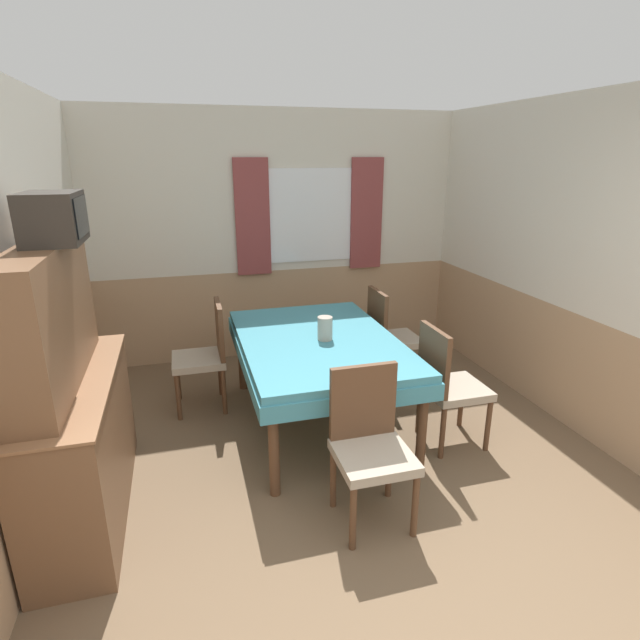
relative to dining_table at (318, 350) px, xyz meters
The scene contains 11 objects.
wall_back 1.81m from the dining_table, 88.19° to the left, with size 4.29×0.10×2.60m.
wall_left 2.07m from the dining_table, behind, with size 0.05×4.38×2.60m.
wall_right 2.13m from the dining_table, ahead, with size 0.05×4.38×2.60m.
dining_table is the anchor object (origin of this frame).
chair_left_far 1.03m from the dining_table, 147.15° to the left, with size 0.44×0.44×0.95m.
chair_head_near 1.17m from the dining_table, 90.00° to the right, with size 0.44×0.44×0.95m.
chair_right_near 1.03m from the dining_table, 32.85° to the right, with size 0.44×0.44×0.95m.
chair_right_far 1.03m from the dining_table, 32.85° to the left, with size 0.44×0.44×0.95m.
sideboard 1.81m from the dining_table, 159.06° to the right, with size 0.46×1.50×1.68m.
tv 2.09m from the dining_table, 160.76° to the right, with size 0.29×0.43×0.27m.
vase 0.20m from the dining_table, 45.33° to the right, with size 0.12×0.12×0.19m.
Camera 1 is at (-1.02, -1.26, 2.14)m, focal length 28.00 mm.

